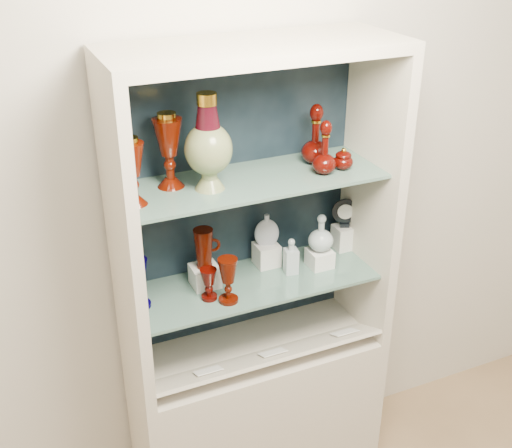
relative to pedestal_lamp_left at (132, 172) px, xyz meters
name	(u,v)px	position (x,y,z in m)	size (l,w,h in m)	color
wall_back	(233,177)	(0.43, 0.24, -0.18)	(3.50, 0.02, 2.80)	beige
cabinet_base	(256,418)	(0.43, 0.02, -1.21)	(1.00, 0.40, 0.75)	beige
cabinet_back_panel	(236,197)	(0.43, 0.21, -0.26)	(0.98, 0.02, 1.15)	black
cabinet_side_left	(123,244)	(-0.05, 0.02, -0.26)	(0.04, 0.40, 1.15)	beige
cabinet_side_right	(370,195)	(0.91, 0.02, -0.26)	(0.04, 0.40, 1.15)	beige
cabinet_top_cap	(256,49)	(0.43, 0.02, 0.34)	(1.00, 0.40, 0.04)	beige
shelf_lower	(254,282)	(0.43, 0.04, -0.54)	(0.92, 0.34, 0.01)	slate
shelf_upper	(254,180)	(0.43, 0.04, -0.12)	(0.92, 0.34, 0.01)	slate
label_ledge	(268,357)	(0.43, -0.09, -0.80)	(0.92, 0.18, 0.01)	beige
label_card_0	(208,371)	(0.19, -0.09, -0.79)	(0.10, 0.07, 0.00)	white
label_card_1	(273,352)	(0.45, -0.09, -0.79)	(0.10, 0.07, 0.00)	white
label_card_2	(344,332)	(0.77, -0.09, -0.79)	(0.10, 0.07, 0.00)	white
pedestal_lamp_left	(132,172)	(0.00, 0.00, 0.00)	(0.09, 0.09, 0.23)	#470C00
pedestal_lamp_right	(169,151)	(0.15, 0.09, 0.02)	(0.10, 0.10, 0.26)	#470C00
enamel_urn	(208,142)	(0.26, 0.02, 0.05)	(0.16, 0.16, 0.33)	#0B400F
ruby_decanter_a	(325,144)	(0.68, -0.02, 0.00)	(0.09, 0.09, 0.22)	#440803
ruby_decanter_b	(316,132)	(0.70, 0.08, 0.01)	(0.10, 0.10, 0.24)	#440803
lidded_bowl	(343,158)	(0.76, -0.01, -0.07)	(0.07, 0.07, 0.08)	#440803
cobalt_goblet	(138,283)	(-0.01, 0.05, -0.44)	(0.08, 0.08, 0.19)	#080046
ruby_goblet_tall	(228,280)	(0.29, -0.05, -0.45)	(0.07, 0.07, 0.17)	#470C00
ruby_goblet_small	(209,284)	(0.23, -0.01, -0.47)	(0.06, 0.06, 0.12)	#440803
riser_ruby_pitcher	(205,276)	(0.25, 0.08, -0.49)	(0.10, 0.10, 0.08)	silver
ruby_pitcher	(204,248)	(0.25, 0.08, -0.38)	(0.12, 0.07, 0.15)	#470C00
clear_square_bottle	(291,256)	(0.59, 0.04, -0.46)	(0.05, 0.05, 0.15)	#9FB2B7
riser_flat_flask	(266,254)	(0.53, 0.13, -0.49)	(0.09, 0.09, 0.09)	silver
flat_flask	(267,229)	(0.53, 0.13, -0.38)	(0.10, 0.04, 0.13)	#AFB4C3
riser_clear_round_decanter	(320,258)	(0.71, 0.04, -0.50)	(0.09, 0.09, 0.07)	silver
clear_round_decanter	(321,234)	(0.71, 0.04, -0.39)	(0.10, 0.10, 0.15)	#9FB2B7
riser_cameo_medallion	(343,237)	(0.87, 0.13, -0.48)	(0.08, 0.08, 0.10)	silver
cameo_medallion	(345,212)	(0.87, 0.13, -0.37)	(0.11, 0.04, 0.13)	black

